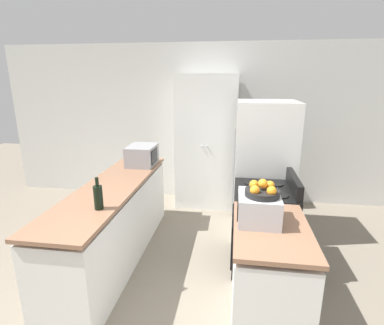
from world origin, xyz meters
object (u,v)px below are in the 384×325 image
(fruit_bowl, at_px, (262,191))
(pantry_cabinet, at_px, (206,143))
(refrigerator, at_px, (264,170))
(toaster_oven, at_px, (258,208))
(stove, at_px, (262,227))
(microwave, at_px, (142,155))
(wine_bottle, at_px, (98,197))

(fruit_bowl, bearing_deg, pantry_cabinet, 105.86)
(pantry_cabinet, relative_size, refrigerator, 1.18)
(refrigerator, distance_m, toaster_oven, 1.55)
(toaster_oven, relative_size, fruit_bowl, 1.36)
(pantry_cabinet, relative_size, stove, 1.98)
(microwave, xyz_separation_m, toaster_oven, (1.45, -1.50, -0.02))
(stove, xyz_separation_m, refrigerator, (0.05, 0.77, 0.43))
(microwave, height_order, toaster_oven, microwave)
(microwave, bearing_deg, pantry_cabinet, 48.54)
(pantry_cabinet, height_order, fruit_bowl, pantry_cabinet)
(wine_bottle, relative_size, fruit_bowl, 1.08)
(stove, height_order, fruit_bowl, fruit_bowl)
(fruit_bowl, bearing_deg, wine_bottle, 177.78)
(refrigerator, bearing_deg, microwave, -178.68)
(stove, xyz_separation_m, toaster_oven, (-0.13, -0.77, 0.56))
(toaster_oven, distance_m, fruit_bowl, 0.16)
(stove, distance_m, fruit_bowl, 1.07)
(refrigerator, distance_m, microwave, 1.63)
(toaster_oven, bearing_deg, refrigerator, 83.57)
(microwave, relative_size, fruit_bowl, 1.72)
(refrigerator, xyz_separation_m, fruit_bowl, (-0.15, -1.55, 0.29))
(refrigerator, xyz_separation_m, toaster_oven, (-0.17, -1.54, 0.13))
(microwave, bearing_deg, wine_bottle, -87.98)
(pantry_cabinet, height_order, refrigerator, pantry_cabinet)
(fruit_bowl, bearing_deg, stove, 82.26)
(pantry_cabinet, distance_m, refrigerator, 1.21)
(stove, distance_m, wine_bottle, 1.78)
(stove, relative_size, fruit_bowl, 3.85)
(pantry_cabinet, relative_size, microwave, 4.44)
(pantry_cabinet, height_order, microwave, pantry_cabinet)
(pantry_cabinet, bearing_deg, wine_bottle, -107.35)
(microwave, relative_size, toaster_oven, 1.26)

